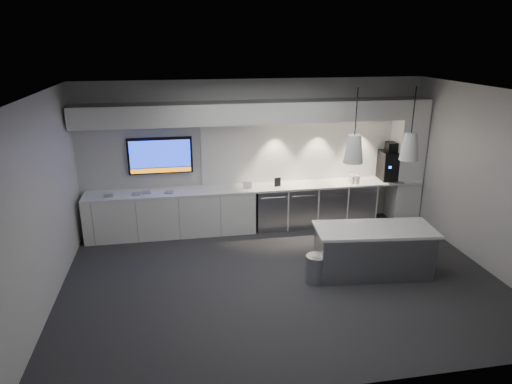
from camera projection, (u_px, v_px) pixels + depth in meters
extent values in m
plane|color=#2E2E30|center=(282.00, 279.00, 7.46)|extent=(7.00, 7.00, 0.00)
plane|color=black|center=(286.00, 93.00, 6.50)|extent=(7.00, 7.00, 0.00)
plane|color=silver|center=(255.00, 154.00, 9.31)|extent=(7.00, 0.00, 7.00)
plane|color=silver|center=(341.00, 269.00, 4.65)|extent=(7.00, 0.00, 7.00)
plane|color=silver|center=(41.00, 206.00, 6.40)|extent=(0.00, 7.00, 7.00)
plane|color=silver|center=(489.00, 180.00, 7.57)|extent=(0.00, 7.00, 7.00)
cube|color=white|center=(258.00, 188.00, 9.21)|extent=(6.80, 0.65, 0.04)
cube|color=white|center=(171.00, 214.00, 9.06)|extent=(3.30, 0.63, 0.86)
cube|color=#919399|center=(270.00, 208.00, 9.39)|extent=(0.60, 0.61, 0.85)
cube|color=#919399|center=(299.00, 206.00, 9.50)|extent=(0.60, 0.61, 0.85)
cube|color=#919399|center=(328.00, 204.00, 9.61)|extent=(0.60, 0.61, 0.85)
cube|color=#919399|center=(357.00, 202.00, 9.71)|extent=(0.60, 0.61, 0.85)
cube|color=white|center=(312.00, 149.00, 9.48)|extent=(4.60, 0.03, 1.30)
cube|color=white|center=(258.00, 112.00, 8.75)|extent=(6.90, 0.60, 0.40)
cube|color=white|center=(406.00, 160.00, 9.63)|extent=(0.55, 0.55, 2.60)
cube|color=black|center=(160.00, 156.00, 8.93)|extent=(1.25, 0.06, 0.72)
cube|color=#152CC5|center=(160.00, 154.00, 8.89)|extent=(1.17, 0.00, 0.54)
cube|color=orange|center=(161.00, 170.00, 8.99)|extent=(1.17, 0.00, 0.09)
cube|color=#919399|center=(373.00, 252.00, 7.53)|extent=(1.90, 0.92, 0.77)
cube|color=white|center=(375.00, 229.00, 7.40)|extent=(2.00, 1.03, 0.05)
cylinder|color=#919399|center=(316.00, 269.00, 7.31)|extent=(0.41, 0.41, 0.46)
cube|color=black|center=(390.00, 165.00, 9.61)|extent=(0.48, 0.53, 0.60)
cube|color=black|center=(392.00, 147.00, 9.48)|extent=(0.26, 0.26, 0.20)
cube|color=#919399|center=(395.00, 182.00, 9.45)|extent=(0.34, 0.23, 0.03)
cube|color=black|center=(278.00, 182.00, 9.20)|extent=(0.14, 0.06, 0.18)
cube|color=white|center=(247.00, 185.00, 9.07)|extent=(0.18, 0.07, 0.14)
cube|color=gray|center=(108.00, 196.00, 8.63)|extent=(0.19, 0.19, 0.02)
cube|color=gray|center=(136.00, 194.00, 8.74)|extent=(0.16, 0.16, 0.02)
cube|color=gray|center=(146.00, 192.00, 8.82)|extent=(0.18, 0.18, 0.02)
cube|color=gray|center=(169.00, 192.00, 8.83)|extent=(0.19, 0.19, 0.02)
cone|color=white|center=(354.00, 149.00, 6.89)|extent=(0.30, 0.30, 0.43)
cylinder|color=black|center=(356.00, 111.00, 6.71)|extent=(0.02, 0.02, 0.70)
cone|color=white|center=(410.00, 146.00, 7.05)|extent=(0.30, 0.30, 0.43)
cylinder|color=black|center=(414.00, 110.00, 6.87)|extent=(0.02, 0.02, 0.70)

